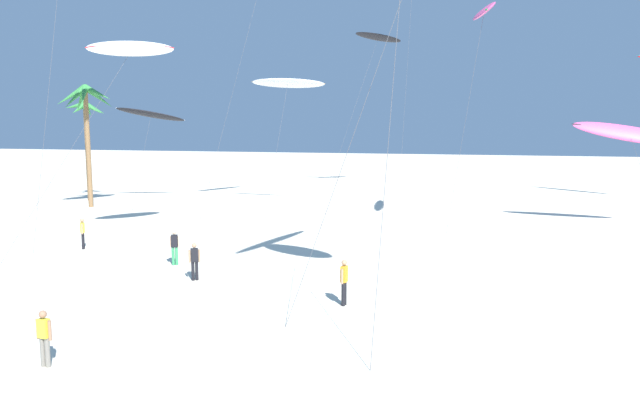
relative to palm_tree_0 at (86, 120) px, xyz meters
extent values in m
cylinder|color=olive|center=(0.00, 0.01, -2.95)|extent=(0.41, 0.41, 8.83)
cone|color=#33843D|center=(0.80, 0.08, 1.04)|extent=(1.91, 0.74, 1.33)
cone|color=#33843D|center=(0.59, 0.55, 1.04)|extent=(1.75, 1.67, 1.34)
cone|color=#33843D|center=(-0.27, 0.70, 0.95)|extent=(1.18, 1.89, 1.49)
cone|color=#33843D|center=(-0.75, 0.40, 1.17)|extent=(1.94, 1.37, 1.12)
cone|color=#33843D|center=(-0.82, -0.32, 1.28)|extent=(1.96, 1.21, 0.91)
cone|color=#33843D|center=(-0.03, -0.79, 1.03)|extent=(0.65, 1.88, 1.35)
cone|color=#33843D|center=(0.47, -0.65, 1.06)|extent=(1.54, 1.85, 1.31)
cylinder|color=olive|center=(3.21, -3.82, -2.37)|extent=(0.39, 0.39, 10.00)
cone|color=#33843D|center=(4.44, -3.84, 2.13)|extent=(2.68, 0.62, 1.53)
cone|color=#33843D|center=(3.82, -2.92, 1.85)|extent=(1.85, 2.37, 2.01)
cone|color=#33843D|center=(3.12, -2.60, 2.10)|extent=(0.76, 2.69, 1.58)
cone|color=#33843D|center=(2.39, -3.35, 1.70)|extent=(2.27, 1.61, 2.26)
cone|color=#33843D|center=(2.21, -4.32, 1.93)|extent=(2.53, 1.64, 1.89)
cone|color=#33843D|center=(3.01, -4.80, 1.77)|extent=(1.04, 2.44, 2.16)
cone|color=#33843D|center=(3.82, -4.75, 1.92)|extent=(1.85, 2.43, 1.91)
cylinder|color=#4C4C51|center=(16.55, -3.90, 1.60)|extent=(2.56, 6.01, 17.95)
ellipsoid|color=black|center=(6.05, 1.22, 0.52)|extent=(5.58, 4.22, 1.75)
ellipsoid|color=white|center=(6.05, 1.22, 0.54)|extent=(5.21, 3.67, 1.39)
cylinder|color=#4C4C51|center=(6.90, -1.61, -3.46)|extent=(1.70, 5.68, 7.82)
ellipsoid|color=white|center=(15.88, -15.24, 3.73)|extent=(4.18, 4.67, 1.60)
ellipsoid|color=red|center=(15.88, -15.24, 3.77)|extent=(3.55, 4.24, 0.89)
cylinder|color=#4C4C51|center=(14.66, -19.09, -1.87)|extent=(2.47, 7.73, 11.01)
ellipsoid|color=black|center=(23.42, 18.17, 9.06)|extent=(5.16, 2.62, 1.57)
ellipsoid|color=blue|center=(23.42, 18.17, 9.08)|extent=(4.96, 1.82, 1.18)
cylinder|color=#4C4C51|center=(21.85, 13.33, 0.81)|extent=(3.18, 9.71, 16.37)
cylinder|color=#4C4C51|center=(11.92, -16.94, 3.48)|extent=(0.94, 5.49, 21.70)
ellipsoid|color=white|center=(19.20, 1.28, 3.00)|extent=(6.50, 1.09, 1.19)
ellipsoid|color=orange|center=(19.20, 1.28, 3.02)|extent=(6.61, 0.51, 0.66)
cylinder|color=#4C4C51|center=(19.58, -2.23, -2.22)|extent=(0.78, 7.03, 10.31)
ellipsoid|color=#EA5193|center=(34.84, -5.97, 6.45)|extent=(1.89, 6.10, 2.31)
ellipsoid|color=green|center=(34.84, -5.97, 6.48)|extent=(0.96, 6.15, 1.59)
cylinder|color=#4C4C51|center=(33.96, -7.21, -0.49)|extent=(1.77, 2.49, 13.75)
ellipsoid|color=#EA5193|center=(44.34, -1.56, -1.11)|extent=(7.30, 1.03, 2.41)
ellipsoid|color=black|center=(44.34, -1.56, -1.08)|extent=(7.32, 0.47, 1.70)
cylinder|color=#4C4C51|center=(31.08, -25.18, -1.42)|extent=(3.73, 2.37, 11.91)
cylinder|color=#4C4C51|center=(32.77, -26.73, 0.37)|extent=(0.28, 4.25, 15.47)
cylinder|color=#4C4C51|center=(27.42, 12.07, 2.95)|extent=(0.16, 7.15, 20.65)
cylinder|color=black|center=(14.18, -17.94, -6.91)|extent=(0.14, 0.14, 0.92)
cylinder|color=black|center=(14.27, -18.08, -6.91)|extent=(0.14, 0.14, 0.92)
cube|color=yellow|center=(14.22, -18.01, -6.18)|extent=(0.33, 0.36, 0.55)
cylinder|color=tan|center=(14.10, -17.84, -6.22)|extent=(0.09, 0.09, 0.56)
cylinder|color=tan|center=(14.34, -18.19, -6.22)|extent=(0.09, 0.09, 0.56)
sphere|color=tan|center=(14.22, -18.01, -5.77)|extent=(0.21, 0.21, 0.21)
cylinder|color=black|center=(23.31, -22.03, -6.95)|extent=(0.14, 0.14, 0.83)
cylinder|color=black|center=(23.45, -21.93, -6.95)|extent=(0.14, 0.14, 0.83)
cube|color=black|center=(23.38, -21.98, -6.24)|extent=(0.36, 0.34, 0.59)
cylinder|color=tan|center=(23.21, -22.11, -6.28)|extent=(0.09, 0.09, 0.56)
cylinder|color=tan|center=(23.55, -21.85, -6.28)|extent=(0.09, 0.09, 0.56)
sphere|color=tan|center=(23.38, -21.98, -5.81)|extent=(0.21, 0.21, 0.21)
cylinder|color=slate|center=(23.85, -31.21, -6.95)|extent=(0.14, 0.14, 0.85)
cylinder|color=slate|center=(24.01, -31.22, -6.95)|extent=(0.14, 0.14, 0.85)
cube|color=yellow|center=(23.93, -31.22, -6.26)|extent=(0.31, 0.21, 0.53)
cylinder|color=#9E7051|center=(23.72, -31.21, -6.30)|extent=(0.09, 0.09, 0.56)
cylinder|color=#9E7051|center=(24.14, -31.22, -6.30)|extent=(0.09, 0.09, 0.56)
sphere|color=#9E7051|center=(23.93, -31.22, -5.86)|extent=(0.21, 0.21, 0.21)
cylinder|color=#338E56|center=(20.98, -19.83, -6.92)|extent=(0.14, 0.14, 0.89)
cylinder|color=#338E56|center=(21.13, -19.77, -6.92)|extent=(0.14, 0.14, 0.89)
cube|color=black|center=(21.06, -19.80, -6.17)|extent=(0.36, 0.30, 0.60)
cylinder|color=beige|center=(20.87, -19.89, -6.21)|extent=(0.09, 0.09, 0.56)
cylinder|color=beige|center=(21.25, -19.72, -6.21)|extent=(0.09, 0.09, 0.56)
sphere|color=beige|center=(21.06, -19.80, -5.74)|extent=(0.21, 0.21, 0.21)
cylinder|color=black|center=(30.49, -23.56, -6.92)|extent=(0.14, 0.14, 0.90)
cylinder|color=black|center=(30.51, -23.40, -6.92)|extent=(0.14, 0.14, 0.90)
cube|color=orange|center=(30.50, -23.48, -6.17)|extent=(0.23, 0.32, 0.60)
cylinder|color=tan|center=(30.48, -23.69, -6.21)|extent=(0.09, 0.09, 0.56)
cylinder|color=tan|center=(30.53, -23.27, -6.21)|extent=(0.09, 0.09, 0.56)
sphere|color=tan|center=(30.50, -23.48, -5.73)|extent=(0.21, 0.21, 0.21)
camera|label=1|loc=(35.60, -43.26, -0.79)|focal=31.51mm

